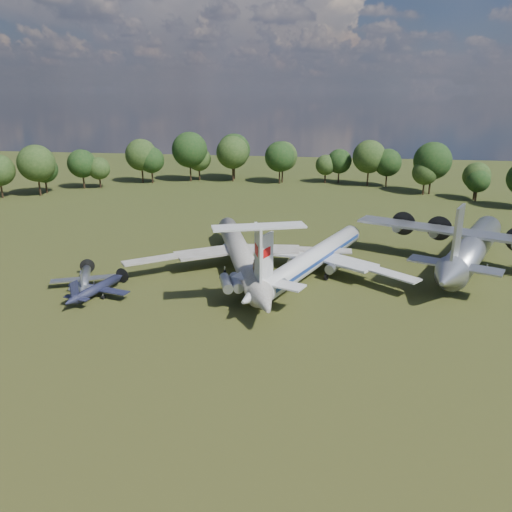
% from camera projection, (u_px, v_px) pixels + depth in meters
% --- Properties ---
extents(ground, '(300.00, 300.00, 0.00)m').
position_uv_depth(ground, '(223.00, 276.00, 78.64)').
color(ground, '#243F15').
rests_on(ground, ground).
extents(il62_airliner, '(50.35, 57.27, 4.70)m').
position_uv_depth(il62_airliner, '(240.00, 258.00, 79.75)').
color(il62_airliner, beige).
rests_on(il62_airliner, ground).
extents(tu104_jet, '(47.45, 53.54, 4.43)m').
position_uv_depth(tu104_jet, '(314.00, 262.00, 78.30)').
color(tu104_jet, beige).
rests_on(tu104_jet, ground).
extents(an12_transport, '(53.10, 55.43, 5.71)m').
position_uv_depth(an12_transport, '(472.00, 252.00, 81.13)').
color(an12_transport, '#989A9F').
rests_on(an12_transport, ground).
extents(small_prop_west, '(12.54, 15.09, 1.93)m').
position_uv_depth(small_prop_west, '(97.00, 291.00, 70.26)').
color(small_prop_west, black).
rests_on(small_prop_west, ground).
extents(small_prop_northwest, '(14.19, 16.06, 1.95)m').
position_uv_depth(small_prop_northwest, '(85.00, 281.00, 73.93)').
color(small_prop_northwest, '#A2A4AA').
rests_on(small_prop_northwest, ground).
extents(person_on_il62, '(0.78, 0.75, 1.79)m').
position_uv_depth(person_on_il62, '(254.00, 266.00, 66.42)').
color(person_on_il62, olive).
rests_on(person_on_il62, il62_airliner).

